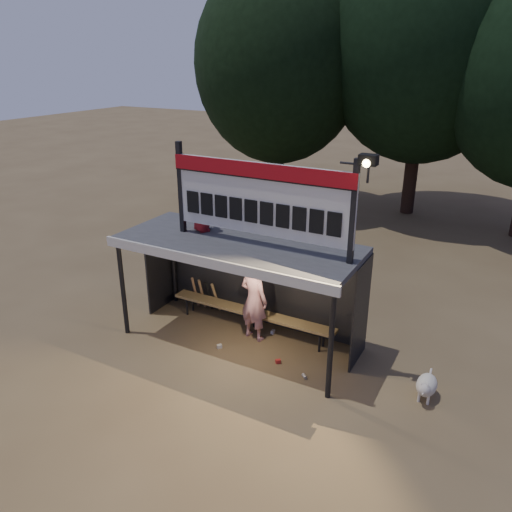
{
  "coord_description": "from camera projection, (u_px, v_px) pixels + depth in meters",
  "views": [
    {
      "loc": [
        4.83,
        -8.13,
        5.82
      ],
      "look_at": [
        0.2,
        0.4,
        1.9
      ],
      "focal_mm": 35.0,
      "sensor_mm": 36.0,
      "label": 1
    }
  ],
  "objects": [
    {
      "name": "tree_mid",
      "position": [
        426.0,
        44.0,
        17.56
      ],
      "size": [
        7.22,
        7.22,
        10.36
      ],
      "color": "black",
      "rests_on": "ground"
    },
    {
      "name": "player",
      "position": [
        254.0,
        300.0,
        10.72
      ],
      "size": [
        0.74,
        0.55,
        1.85
      ],
      "primitive_type": "imported",
      "rotation": [
        0.0,
        0.0,
        2.98
      ],
      "color": "silver",
      "rests_on": "ground"
    },
    {
      "name": "scoreboard_assembly",
      "position": [
        262.0,
        197.0,
        9.44
      ],
      "size": [
        4.1,
        0.27,
        1.99
      ],
      "color": "black",
      "rests_on": "dugout_shelter"
    },
    {
      "name": "dugout_shelter",
      "position": [
        244.0,
        259.0,
        10.45
      ],
      "size": [
        5.1,
        2.08,
        2.32
      ],
      "color": "#3A3A3C",
      "rests_on": "ground"
    },
    {
      "name": "dog",
      "position": [
        426.0,
        386.0,
        8.99
      ],
      "size": [
        0.36,
        0.81,
        0.49
      ],
      "color": "beige",
      "rests_on": "ground"
    },
    {
      "name": "ground",
      "position": [
        239.0,
        341.0,
        10.94
      ],
      "size": [
        80.0,
        80.0,
        0.0
      ],
      "primitive_type": "plane",
      "color": "brown",
      "rests_on": "ground"
    },
    {
      "name": "litter",
      "position": [
        265.0,
        346.0,
        10.66
      ],
      "size": [
        2.14,
        1.55,
        0.08
      ],
      "color": "#B0221E",
      "rests_on": "ground"
    },
    {
      "name": "bats",
      "position": [
        206.0,
        295.0,
        12.08
      ],
      "size": [
        0.68,
        0.35,
        0.84
      ],
      "color": "#9D6F49",
      "rests_on": "ground"
    },
    {
      "name": "child_b",
      "position": [
        201.0,
        206.0,
        10.49
      ],
      "size": [
        0.64,
        0.6,
        1.09
      ],
      "primitive_type": "imported",
      "rotation": [
        0.0,
        0.0,
        2.51
      ],
      "color": "maroon",
      "rests_on": "dugout_shelter"
    },
    {
      "name": "child_a",
      "position": [
        202.0,
        208.0,
        10.69
      ],
      "size": [
        0.44,
        0.34,
        0.89
      ],
      "primitive_type": "imported",
      "rotation": [
        0.0,
        0.0,
        3.13
      ],
      "color": "slate",
      "rests_on": "dugout_shelter"
    },
    {
      "name": "bench",
      "position": [
        251.0,
        313.0,
        11.23
      ],
      "size": [
        4.0,
        0.35,
        0.48
      ],
      "color": "olive",
      "rests_on": "ground"
    },
    {
      "name": "tree_left",
      "position": [
        280.0,
        64.0,
        18.79
      ],
      "size": [
        6.46,
        6.46,
        9.27
      ],
      "color": "black",
      "rests_on": "ground"
    }
  ]
}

